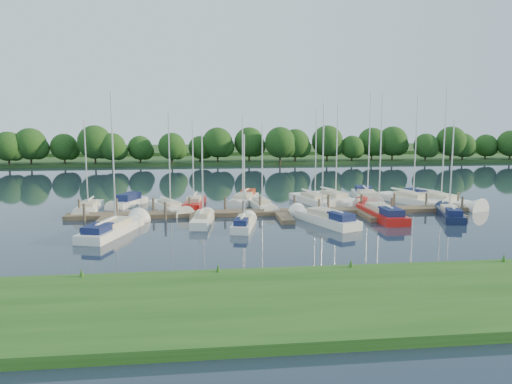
{
  "coord_description": "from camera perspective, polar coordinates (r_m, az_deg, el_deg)",
  "views": [
    {
      "loc": [
        -7.86,
        -38.88,
        9.02
      ],
      "look_at": [
        -2.28,
        8.0,
        2.2
      ],
      "focal_mm": 35.0,
      "sensor_mm": 36.0,
      "label": 1
    }
  ],
  "objects": [
    {
      "name": "dock",
      "position": [
        47.67,
        2.82,
        -2.45
      ],
      "size": [
        40.0,
        6.0,
        0.4
      ],
      "color": "#4E3A2C",
      "rests_on": "ground"
    },
    {
      "name": "motorboat",
      "position": [
        54.59,
        -14.42,
        -1.19
      ],
      "size": [
        3.65,
        5.86,
        1.64
      ],
      "rotation": [
        0.0,
        0.0,
        2.71
      ],
      "color": "white",
      "rests_on": "ground"
    },
    {
      "name": "near_bank",
      "position": [
        25.73,
        11.69,
        -11.89
      ],
      "size": [
        90.0,
        10.0,
        0.5
      ],
      "primitive_type": "cube",
      "color": "#1F4A15",
      "rests_on": "ground"
    },
    {
      "name": "mooring_pilings",
      "position": [
        48.69,
        2.6,
        -1.75
      ],
      "size": [
        38.24,
        2.84,
        2.0
      ],
      "color": "#473D33",
      "rests_on": "ground"
    },
    {
      "name": "sailboat_n_8",
      "position": [
        57.26,
        12.55,
        -0.71
      ],
      "size": [
        3.9,
        10.14,
        12.67
      ],
      "rotation": [
        0.0,
        0.0,
        2.96
      ],
      "color": "white",
      "rests_on": "ground"
    },
    {
      "name": "distant_hill",
      "position": [
        139.35,
        -3.56,
        4.78
      ],
      "size": [
        220.0,
        40.0,
        1.4
      ],
      "primitive_type": "cube",
      "color": "#315425",
      "rests_on": "ground"
    },
    {
      "name": "sailboat_n_6",
      "position": [
        54.68,
        6.63,
        -1.04
      ],
      "size": [
        3.9,
        8.44,
        10.69
      ],
      "rotation": [
        0.0,
        0.0,
        3.42
      ],
      "color": "white",
      "rests_on": "ground"
    },
    {
      "name": "sailboat_s_5",
      "position": [
        49.78,
        21.27,
        -2.41
      ],
      "size": [
        3.64,
        7.37,
        9.46
      ],
      "rotation": [
        0.0,
        0.0,
        -0.32
      ],
      "color": "#101938",
      "rests_on": "ground"
    },
    {
      "name": "sailboat_n_2",
      "position": [
        50.83,
        -9.81,
        -1.82
      ],
      "size": [
        4.53,
        7.97,
        10.21
      ],
      "rotation": [
        0.0,
        0.0,
        3.55
      ],
      "color": "white",
      "rests_on": "ground"
    },
    {
      "name": "sailboat_n_5",
      "position": [
        51.35,
        0.64,
        -1.59
      ],
      "size": [
        2.56,
        7.23,
        9.16
      ],
      "rotation": [
        0.0,
        0.0,
        3.29
      ],
      "color": "white",
      "rests_on": "ground"
    },
    {
      "name": "sailboat_n_9",
      "position": [
        57.03,
        17.33,
        -0.97
      ],
      "size": [
        5.16,
        9.3,
        11.96
      ],
      "rotation": [
        0.0,
        0.0,
        3.54
      ],
      "color": "white",
      "rests_on": "ground"
    },
    {
      "name": "sailboat_n_0",
      "position": [
        52.41,
        -18.56,
        -1.82
      ],
      "size": [
        1.77,
        7.36,
        9.43
      ],
      "rotation": [
        0.0,
        0.0,
        3.14
      ],
      "color": "white",
      "rests_on": "ground"
    },
    {
      "name": "ground",
      "position": [
        40.68,
        4.54,
        -4.62
      ],
      "size": [
        260.0,
        260.0,
        0.0
      ],
      "primitive_type": "plane",
      "color": "#1A2835",
      "rests_on": "ground"
    },
    {
      "name": "sailboat_s_4",
      "position": [
        47.98,
        14.01,
        -2.46
      ],
      "size": [
        2.3,
        9.38,
        11.97
      ],
      "rotation": [
        0.0,
        0.0,
        0.01
      ],
      "color": "#AB120F",
      "rests_on": "ground"
    },
    {
      "name": "far_shore",
      "position": [
        114.48,
        -2.84,
        3.84
      ],
      "size": [
        180.0,
        30.0,
        0.6
      ],
      "primitive_type": "cube",
      "color": "#203F18",
      "rests_on": "ground"
    },
    {
      "name": "treeline",
      "position": [
        101.06,
        -3.36,
        5.5
      ],
      "size": [
        147.48,
        9.82,
        8.26
      ],
      "color": "#38281C",
      "rests_on": "ground"
    },
    {
      "name": "sailboat_n_10",
      "position": [
        57.57,
        20.06,
        -0.97
      ],
      "size": [
        5.41,
        10.17,
        12.92
      ],
      "rotation": [
        0.0,
        0.0,
        3.51
      ],
      "color": "white",
      "rests_on": "ground"
    },
    {
      "name": "sailboat_n_3",
      "position": [
        52.31,
        -7.08,
        -1.46
      ],
      "size": [
        2.55,
        7.49,
        9.61
      ],
      "rotation": [
        0.0,
        0.0,
        3.01
      ],
      "color": "#AB120F",
      "rests_on": "ground"
    },
    {
      "name": "sailboat_s_3",
      "position": [
        44.36,
        7.87,
        -3.15
      ],
      "size": [
        4.48,
        8.49,
        10.99
      ],
      "rotation": [
        0.0,
        0.0,
        0.37
      ],
      "color": "white",
      "rests_on": "ground"
    },
    {
      "name": "sailboat_n_7",
      "position": [
        55.49,
        8.92,
        -0.94
      ],
      "size": [
        4.23,
        8.73,
        11.22
      ],
      "rotation": [
        0.0,
        0.0,
        3.45
      ],
      "color": "white",
      "rests_on": "ground"
    },
    {
      "name": "sailboat_n_4",
      "position": [
        54.27,
        -1.42,
        -0.99
      ],
      "size": [
        3.91,
        7.83,
        10.13
      ],
      "rotation": [
        0.0,
        0.0,
        2.81
      ],
      "color": "white",
      "rests_on": "ground"
    },
    {
      "name": "sailboat_s_0",
      "position": [
        41.81,
        -15.96,
        -4.11
      ],
      "size": [
        4.46,
        9.24,
        11.63
      ],
      "rotation": [
        0.0,
        0.0,
        -0.31
      ],
      "color": "white",
      "rests_on": "ground"
    },
    {
      "name": "sailboat_s_2",
      "position": [
        42.18,
        -1.41,
        -3.69
      ],
      "size": [
        2.65,
        6.37,
        8.17
      ],
      "rotation": [
        0.0,
        0.0,
        -0.22
      ],
      "color": "white",
      "rests_on": "ground"
    },
    {
      "name": "sailboat_s_1",
      "position": [
        44.0,
        -6.11,
        -3.28
      ],
      "size": [
        2.23,
        6.39,
        8.34
      ],
      "rotation": [
        0.0,
        0.0,
        -0.14
      ],
      "color": "white",
      "rests_on": "ground"
    }
  ]
}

